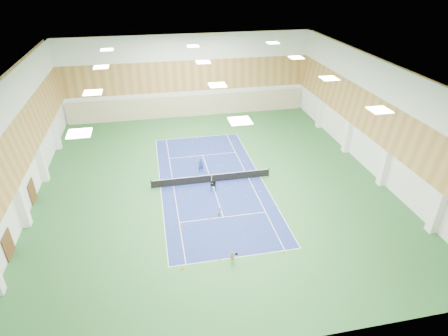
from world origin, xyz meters
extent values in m
plane|color=#29612D|center=(0.00, 0.00, 0.00)|extent=(40.00, 40.00, 0.00)
cube|color=navy|center=(0.00, 0.00, 0.01)|extent=(10.97, 23.77, 0.01)
cube|color=#C6B793|center=(0.00, 19.75, 1.60)|extent=(35.40, 0.16, 3.20)
cube|color=#593319|center=(-17.92, -8.00, 1.10)|extent=(0.08, 1.80, 2.20)
cube|color=#593319|center=(-17.92, 0.00, 1.10)|extent=(0.08, 1.80, 2.20)
imported|color=navy|center=(-0.80, 2.53, 0.85)|extent=(0.69, 0.53, 1.71)
imported|color=#9C9CA4|center=(-0.28, -6.22, 0.51)|extent=(0.63, 0.61, 1.02)
imported|color=tan|center=(-0.49, -12.46, 0.59)|extent=(0.72, 0.37, 1.17)
cone|color=#E7560C|center=(-3.94, -6.86, 0.12)|extent=(0.22, 0.22, 0.25)
cone|color=orange|center=(-1.25, -6.38, 0.12)|extent=(0.22, 0.22, 0.24)
cone|color=#F0460C|center=(0.82, -6.77, 0.10)|extent=(0.19, 0.19, 0.21)
cone|color=#E65F0C|center=(2.91, -6.46, 0.10)|extent=(0.19, 0.19, 0.20)
cone|color=orange|center=(-4.44, -12.36, 0.11)|extent=(0.20, 0.20, 0.22)
cone|color=#E65A0C|center=(-1.35, -11.87, 0.10)|extent=(0.18, 0.18, 0.19)
cone|color=#F95F0D|center=(1.05, -11.29, 0.09)|extent=(0.17, 0.17, 0.19)
cone|color=#FF460D|center=(3.91, -12.16, 0.10)|extent=(0.17, 0.17, 0.19)
camera|label=1|loc=(-5.52, -34.04, 21.19)|focal=30.00mm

